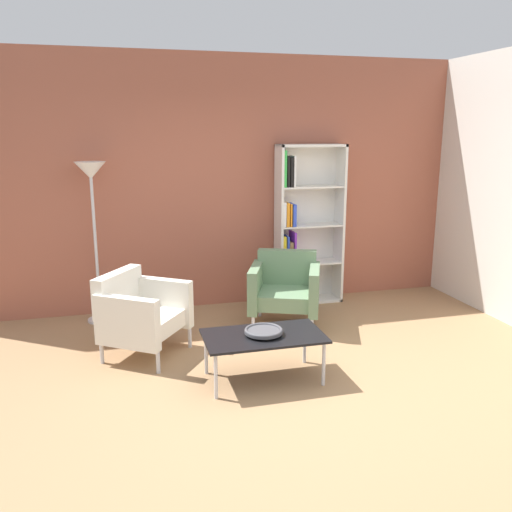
% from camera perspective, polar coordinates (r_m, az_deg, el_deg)
% --- Properties ---
extents(ground_plane, '(8.32, 8.32, 0.00)m').
position_cam_1_polar(ground_plane, '(4.43, 3.47, -14.51)').
color(ground_plane, '#9E7751').
extents(brick_back_panel, '(6.40, 0.12, 2.90)m').
position_cam_1_polar(brick_back_panel, '(6.33, -3.33, 7.72)').
color(brick_back_panel, '#9E5642').
rests_on(brick_back_panel, ground_plane).
extents(bookshelf_tall, '(0.80, 0.30, 1.90)m').
position_cam_1_polar(bookshelf_tall, '(6.43, 4.97, 3.13)').
color(bookshelf_tall, silver).
rests_on(bookshelf_tall, ground_plane).
extents(coffee_table_low, '(1.00, 0.56, 0.40)m').
position_cam_1_polar(coffee_table_low, '(4.51, 0.81, -8.76)').
color(coffee_table_low, black).
rests_on(coffee_table_low, ground_plane).
extents(decorative_bowl, '(0.32, 0.32, 0.05)m').
position_cam_1_polar(decorative_bowl, '(4.49, 0.82, -7.97)').
color(decorative_bowl, '#4C4C51').
rests_on(decorative_bowl, coffee_table_low).
extents(armchair_by_bookshelf, '(0.90, 0.87, 0.78)m').
position_cam_1_polar(armchair_by_bookshelf, '(5.74, 3.13, -3.39)').
color(armchair_by_bookshelf, slate).
rests_on(armchair_by_bookshelf, ground_plane).
extents(armchair_spare_guest, '(0.93, 0.95, 0.78)m').
position_cam_1_polar(armchair_spare_guest, '(5.10, -12.28, -5.87)').
color(armchair_spare_guest, white).
rests_on(armchair_spare_guest, ground_plane).
extents(floor_lamp_torchiere, '(0.32, 0.32, 1.74)m').
position_cam_1_polar(floor_lamp_torchiere, '(5.90, -17.09, 6.75)').
color(floor_lamp_torchiere, silver).
rests_on(floor_lamp_torchiere, ground_plane).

